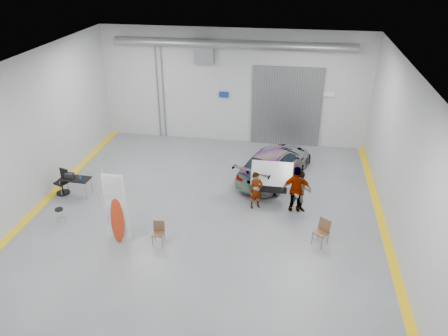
% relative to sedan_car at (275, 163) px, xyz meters
% --- Properties ---
extents(ground, '(16.00, 16.00, 0.00)m').
position_rel_sedan_car_xyz_m(ground, '(-2.51, -4.09, -0.71)').
color(ground, slate).
rests_on(ground, ground).
extents(room_shell, '(14.02, 16.18, 6.01)m').
position_rel_sedan_car_xyz_m(room_shell, '(-2.27, -1.87, 3.36)').
color(room_shell, '#B5B7BA').
rests_on(room_shell, ground).
extents(sedan_car, '(3.73, 5.32, 1.43)m').
position_rel_sedan_car_xyz_m(sedan_car, '(0.00, 0.00, 0.00)').
color(sedan_car, white).
rests_on(sedan_car, ground).
extents(person_a, '(0.69, 0.61, 1.58)m').
position_rel_sedan_car_xyz_m(person_a, '(-0.61, -2.76, 0.08)').
color(person_a, '#7E6145').
rests_on(person_a, ground).
extents(person_b, '(0.88, 0.68, 1.78)m').
position_rel_sedan_car_xyz_m(person_b, '(1.15, -2.76, 0.18)').
color(person_b, '#446B7D').
rests_on(person_b, ground).
extents(person_c, '(1.17, 0.55, 1.96)m').
position_rel_sedan_car_xyz_m(person_c, '(1.00, -2.76, 0.27)').
color(person_c, brown).
rests_on(person_c, ground).
extents(surfboard_display, '(0.82, 0.24, 2.89)m').
position_rel_sedan_car_xyz_m(surfboard_display, '(-5.23, -5.86, 0.46)').
color(surfboard_display, white).
rests_on(surfboard_display, ground).
extents(folding_chair_near, '(0.43, 0.44, 0.85)m').
position_rel_sedan_car_xyz_m(folding_chair_near, '(-3.79, -5.79, -0.45)').
color(folding_chair_near, brown).
rests_on(folding_chair_near, ground).
extents(folding_chair_far, '(0.63, 0.69, 0.97)m').
position_rel_sedan_car_xyz_m(folding_chair_far, '(1.92, -4.87, -0.41)').
color(folding_chair_far, brown).
rests_on(folding_chair_far, ground).
extents(shop_stool, '(0.33, 0.33, 0.65)m').
position_rel_sedan_car_xyz_m(shop_stool, '(-7.90, -5.15, -0.39)').
color(shop_stool, black).
rests_on(shop_stool, ground).
extents(work_table, '(1.30, 0.70, 1.04)m').
position_rel_sedan_car_xyz_m(work_table, '(-8.34, -3.00, 0.09)').
color(work_table, gray).
rests_on(work_table, ground).
extents(office_chair, '(0.61, 0.64, 1.08)m').
position_rel_sedan_car_xyz_m(office_chair, '(-8.93, -2.95, -0.24)').
color(office_chair, black).
rests_on(office_chair, ground).
extents(trunk_lid, '(1.67, 1.01, 0.04)m').
position_rel_sedan_car_xyz_m(trunk_lid, '(-0.00, -2.21, 0.73)').
color(trunk_lid, silver).
rests_on(trunk_lid, sedan_car).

